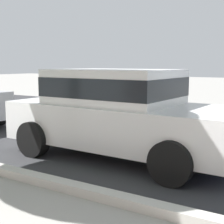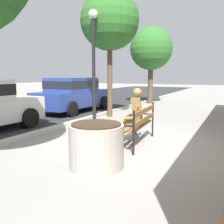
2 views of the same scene
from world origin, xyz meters
The scene contains 9 objects.
ground_plane centered at (0.00, 0.00, 0.00)m, with size 80.00×80.00×0.00m, color gray.
curb_stone centered at (0.00, 2.90, 0.06)m, with size 60.00×0.20×0.12m, color #B2AFA8.
park_bench centered at (0.05, 0.02, 0.54)m, with size 1.83×0.66×0.95m.
bronze_statue_seated centered at (0.10, 0.23, 0.67)m, with size 0.62×0.88×1.37m.
concrete_planter centered at (-1.77, 0.14, 0.41)m, with size 1.00×1.00×0.82m.
street_tree_down_street centered at (3.40, 2.50, 3.75)m, with size 2.29×2.29×4.92m.
street_tree_far_corner centered at (8.86, 2.56, 3.19)m, with size 2.48×2.48×4.46m.
parked_car_blue centered at (3.95, 4.68, 0.84)m, with size 4.13×1.98×1.56m.
lamp_post centered at (2.09, 2.46, 2.55)m, with size 0.32×0.32×3.90m.
Camera 2 is at (-5.63, -2.10, 1.69)m, focal length 40.26 mm.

